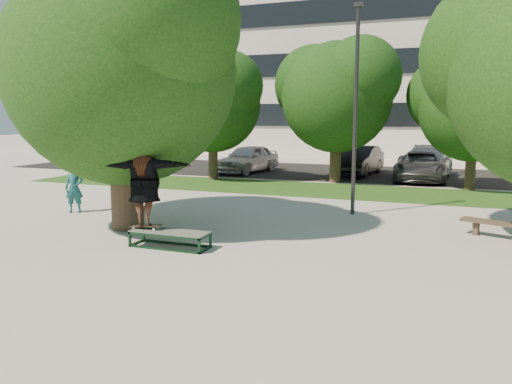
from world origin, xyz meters
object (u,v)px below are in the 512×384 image
at_px(car_silver_b, 426,163).
at_px(car_dark, 359,160).
at_px(grind_box, 170,239).
at_px(car_grey, 420,166).
at_px(lamppost, 356,108).
at_px(bystander, 74,188).
at_px(tree_left, 121,56).
at_px(car_silver_a, 248,159).

bearing_deg(car_silver_b, car_dark, 174.86).
distance_m(grind_box, car_dark, 15.71).
xyz_separation_m(car_grey, car_silver_b, (0.23, 0.72, 0.10)).
bearing_deg(car_grey, car_dark, 155.32).
distance_m(lamppost, grind_box, 6.86).
distance_m(lamppost, car_grey, 9.51).
distance_m(grind_box, car_grey, 15.12).
bearing_deg(car_grey, bystander, -130.91).
distance_m(tree_left, lamppost, 6.70).
xyz_separation_m(tree_left, car_dark, (3.79, 14.21, -3.70)).
xyz_separation_m(tree_left, car_grey, (6.79, 12.96, -3.76)).
bearing_deg(car_silver_a, grind_box, -64.45).
distance_m(car_silver_a, car_dark, 5.67).
relative_size(car_silver_a, car_silver_b, 0.82).
distance_m(lamppost, bystander, 8.79).
bearing_deg(bystander, car_dark, 39.98).
bearing_deg(lamppost, grind_box, -120.90).
bearing_deg(tree_left, car_silver_a, 97.69).
bearing_deg(grind_box, lamppost, 59.10).
bearing_deg(tree_left, grind_box, -33.57).
bearing_deg(bystander, grind_box, -51.57).
height_order(car_silver_a, car_dark, car_silver_a).
relative_size(lamppost, grind_box, 3.39).
xyz_separation_m(grind_box, car_grey, (4.68, 14.37, 0.47)).
bearing_deg(bystander, tree_left, -46.80).
xyz_separation_m(tree_left, car_silver_b, (7.03, 13.68, -3.66)).
bearing_deg(lamppost, bystander, -161.09).
distance_m(tree_left, bystander, 4.71).
xyz_separation_m(car_silver_a, car_dark, (5.57, 1.04, -0.01)).
relative_size(grind_box, bystander, 1.20).
relative_size(tree_left, car_silver_b, 1.36).
relative_size(car_dark, car_grey, 0.92).
height_order(lamppost, grind_box, lamppost).
bearing_deg(tree_left, car_silver_b, 62.81).
bearing_deg(car_dark, lamppost, -75.01).
relative_size(tree_left, car_silver_a, 1.67).
relative_size(lamppost, bystander, 4.08).
bearing_deg(grind_box, car_grey, 71.96).
distance_m(car_silver_a, car_silver_b, 8.82).
bearing_deg(grind_box, car_silver_a, 104.95).
height_order(tree_left, grind_box, tree_left).
bearing_deg(grind_box, bystander, 151.97).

